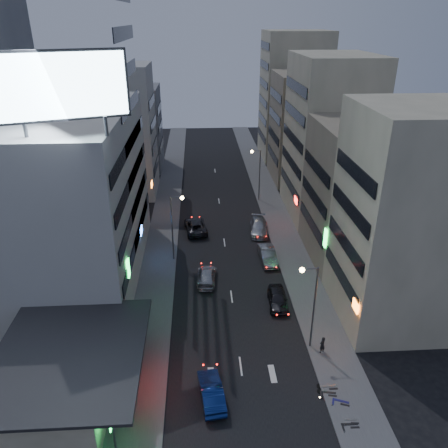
{
  "coord_description": "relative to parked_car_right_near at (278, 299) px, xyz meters",
  "views": [
    {
      "loc": [
        -3.06,
        -23.49,
        26.25
      ],
      "look_at": [
        -0.4,
        20.25,
        5.38
      ],
      "focal_mm": 35.0,
      "sensor_mm": 36.0,
      "label": 1
    }
  ],
  "objects": [
    {
      "name": "scooter_black_a",
      "position": [
        3.26,
        -14.43,
        -0.11
      ],
      "size": [
        0.61,
        1.78,
        1.08
      ],
      "primitive_type": null,
      "rotation": [
        0.0,
        0.0,
        1.56
      ],
      "color": "black",
      "rests_on": "sidewalk_right"
    },
    {
      "name": "parked_car_left",
      "position": [
        -8.17,
        17.22,
        0.03
      ],
      "size": [
        3.39,
        6.06,
        1.6
      ],
      "primitive_type": "imported",
      "rotation": [
        0.0,
        0.0,
        3.27
      ],
      "color": "#232327",
      "rests_on": "ground"
    },
    {
      "name": "parked_car_right_near",
      "position": [
        0.0,
        0.0,
        0.0
      ],
      "size": [
        2.08,
        4.64,
        1.55
      ],
      "primitive_type": "imported",
      "rotation": [
        0.0,
        0.0,
        -0.06
      ],
      "color": "black",
      "rests_on": "ground"
    },
    {
      "name": "person",
      "position": [
        2.6,
        -7.14,
        0.14
      ],
      "size": [
        0.69,
        0.63,
        1.59
      ],
      "primitive_type": "imported",
      "rotation": [
        0.0,
        0.0,
        3.71
      ],
      "color": "black",
      "rests_on": "sidewalk_right"
    },
    {
      "name": "road_car_blue",
      "position": [
        -7.04,
        -11.53,
        -0.01
      ],
      "size": [
        2.2,
        4.82,
        1.53
      ],
      "primitive_type": "imported",
      "rotation": [
        0.0,
        0.0,
        3.27
      ],
      "color": "navy",
      "rests_on": "ground"
    },
    {
      "name": "white_building",
      "position": [
        -21.5,
        7.73,
        8.23
      ],
      "size": [
        14.0,
        24.0,
        18.0
      ],
      "primitive_type": "cube",
      "color": "#AAA9A5",
      "rests_on": "ground"
    },
    {
      "name": "scooter_silver_b",
      "position": [
        2.77,
        -10.84,
        -0.08
      ],
      "size": [
        0.63,
        1.88,
        1.15
      ],
      "primitive_type": null,
      "rotation": [
        0.0,
        0.0,
        1.57
      ],
      "color": "#94959B",
      "rests_on": "sidewalk_right"
    },
    {
      "name": "street_lamp_right_far",
      "position": [
        1.41,
        27.73,
        4.59
      ],
      "size": [
        1.6,
        0.44,
        8.02
      ],
      "color": "#595B60",
      "rests_on": "sidewalk_right"
    },
    {
      "name": "shophouse_near",
      "position": [
        10.5,
        -1.77,
        9.23
      ],
      "size": [
        10.0,
        11.0,
        20.0
      ],
      "primitive_type": "cube",
      "color": "beige",
      "rests_on": "ground"
    },
    {
      "name": "far_left_a",
      "position": [
        -20.0,
        32.73,
        9.23
      ],
      "size": [
        11.0,
        10.0,
        20.0
      ],
      "primitive_type": "cube",
      "color": "#AAA9A5",
      "rests_on": "ground"
    },
    {
      "name": "scooter_silver_a",
      "position": [
        3.4,
        -14.15,
        -0.16
      ],
      "size": [
        0.77,
        1.66,
        0.98
      ],
      "primitive_type": null,
      "rotation": [
        0.0,
        0.0,
        1.42
      ],
      "color": "gray",
      "rests_on": "sidewalk_right"
    },
    {
      "name": "shophouse_far",
      "position": [
        10.5,
        22.73,
        10.23
      ],
      "size": [
        10.0,
        14.0,
        22.0
      ],
      "primitive_type": "cube",
      "color": "beige",
      "rests_on": "ground"
    },
    {
      "name": "billboard",
      "position": [
        -17.49,
        -2.3,
        20.89
      ],
      "size": [
        9.52,
        3.75,
        6.2
      ],
      "rotation": [
        0.0,
        0.0,
        0.35
      ],
      "color": "#595B60",
      "rests_on": "white_building"
    },
    {
      "name": "sidewalk_left",
      "position": [
        -12.5,
        17.73,
        -0.71
      ],
      "size": [
        4.0,
        120.0,
        0.12
      ],
      "primitive_type": "cube",
      "color": "#4C4C4F",
      "rests_on": "ground"
    },
    {
      "name": "parked_car_right_far",
      "position": [
        0.28,
        16.3,
        0.04
      ],
      "size": [
        2.79,
        5.76,
        1.62
      ],
      "primitive_type": "imported",
      "rotation": [
        0.0,
        0.0,
        -0.1
      ],
      "color": "#9FA3A7",
      "rests_on": "ground"
    },
    {
      "name": "ground",
      "position": [
        -4.5,
        -12.27,
        -0.77
      ],
      "size": [
        180.0,
        180.0,
        0.0
      ],
      "primitive_type": "plane",
      "color": "black",
      "rests_on": "ground"
    },
    {
      "name": "far_left_b",
      "position": [
        -20.5,
        45.73,
        6.73
      ],
      "size": [
        12.0,
        10.0,
        15.0
      ],
      "primitive_type": "cube",
      "color": "slate",
      "rests_on": "ground"
    },
    {
      "name": "street_lamp_right_near",
      "position": [
        1.41,
        -6.27,
        4.59
      ],
      "size": [
        1.6,
        0.44,
        8.02
      ],
      "color": "#595B60",
      "rests_on": "sidewalk_right"
    },
    {
      "name": "scooter_blue",
      "position": [
        3.29,
        -12.57,
        -0.1
      ],
      "size": [
        1.23,
        1.91,
        1.11
      ],
      "primitive_type": null,
      "rotation": [
        0.0,
        0.0,
        1.2
      ],
      "color": "navy",
      "rests_on": "sidewalk_right"
    },
    {
      "name": "far_right_b",
      "position": [
        11.5,
        51.73,
        11.23
      ],
      "size": [
        12.0,
        12.0,
        24.0
      ],
      "primitive_type": "cube",
      "color": "beige",
      "rests_on": "ground"
    },
    {
      "name": "shophouse_mid",
      "position": [
        11.0,
        9.73,
        7.23
      ],
      "size": [
        11.0,
        12.0,
        16.0
      ],
      "primitive_type": "cube",
      "color": "gray",
      "rests_on": "ground"
    },
    {
      "name": "food_court",
      "position": [
        -18.4,
        -10.27,
        1.21
      ],
      "size": [
        11.0,
        13.0,
        3.88
      ],
      "color": "beige",
      "rests_on": "ground"
    },
    {
      "name": "far_right_a",
      "position": [
        11.0,
        37.73,
        8.23
      ],
      "size": [
        11.0,
        12.0,
        18.0
      ],
      "primitive_type": "cube",
      "color": "gray",
      "rests_on": "ground"
    },
    {
      "name": "scooter_black_b",
      "position": [
        2.56,
        -11.6,
        -0.11
      ],
      "size": [
        0.94,
        1.86,
        1.09
      ],
      "primitive_type": null,
      "rotation": [
        0.0,
        0.0,
        1.37
      ],
      "color": "black",
      "rests_on": "sidewalk_right"
    },
    {
      "name": "parked_car_right_mid",
      "position": [
        0.3,
        8.73,
        0.04
      ],
      "size": [
        1.95,
        4.99,
        1.62
      ],
      "primitive_type": "imported",
      "rotation": [
        0.0,
        0.0,
        0.05
      ],
      "color": "gray",
      "rests_on": "ground"
    },
    {
      "name": "sidewalk_right",
      "position": [
        3.5,
        17.73,
        -0.71
      ],
      "size": [
        4.0,
        120.0,
        0.12
      ],
      "primitive_type": "cube",
      "color": "#4C4C4F",
      "rests_on": "ground"
    },
    {
      "name": "street_lamp_left",
      "position": [
        -10.4,
        9.73,
        4.59
      ],
      "size": [
        1.6,
        0.44,
        8.02
      ],
      "color": "#595B60",
      "rests_on": "sidewalk_left"
    },
    {
      "name": "road_car_silver",
      "position": [
        -6.97,
        4.76,
        -0.06
      ],
      "size": [
        2.41,
        5.05,
        1.42
      ],
      "primitive_type": "imported",
      "rotation": [
        0.0,
        0.0,
        3.05
      ],
      "color": "#A2A5AA",
      "rests_on": "ground"
    }
  ]
}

